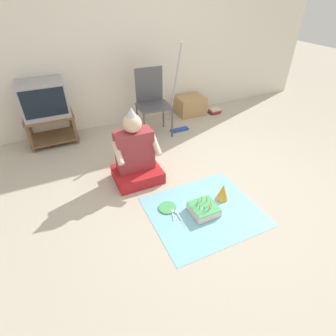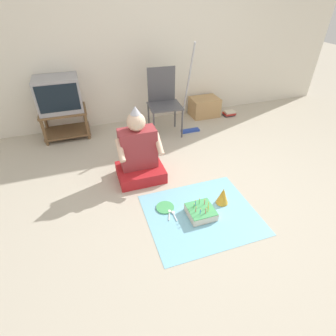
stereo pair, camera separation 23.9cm
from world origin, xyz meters
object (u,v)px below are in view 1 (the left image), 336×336
at_px(person_seated, 136,157).
at_px(birthday_cake, 204,209).
at_px(party_hat_blue, 223,192).
at_px(folding_chair, 152,98).
at_px(tv, 43,99).
at_px(book_pile, 215,111).
at_px(cardboard_box_stack, 190,106).
at_px(paper_plate, 167,208).
at_px(dust_mop, 177,105).

height_order(person_seated, birthday_cake, person_seated).
xyz_separation_m(birthday_cake, party_hat_blue, (0.28, 0.09, 0.05)).
bearing_deg(folding_chair, tv, 167.47).
distance_m(folding_chair, book_pile, 1.35).
bearing_deg(tv, cardboard_box_stack, 0.49).
distance_m(folding_chair, paper_plate, 1.77).
height_order(tv, party_hat_blue, tv).
height_order(book_pile, birthday_cake, birthday_cake).
xyz_separation_m(book_pile, party_hat_blue, (-1.16, -1.91, 0.06)).
bearing_deg(paper_plate, party_hat_blue, -11.24).
distance_m(cardboard_box_stack, dust_mop, 0.63).
relative_size(tv, folding_chair, 0.62).
relative_size(dust_mop, birthday_cake, 4.93).
bearing_deg(person_seated, folding_chair, 58.60).
distance_m(dust_mop, party_hat_blue, 1.74).
bearing_deg(birthday_cake, paper_plate, 145.65).
bearing_deg(paper_plate, cardboard_box_stack, 55.42).
bearing_deg(dust_mop, paper_plate, -119.56).
relative_size(party_hat_blue, paper_plate, 1.02).
distance_m(cardboard_box_stack, party_hat_blue, 2.20).
bearing_deg(book_pile, dust_mop, -165.24).
height_order(person_seated, party_hat_blue, person_seated).
bearing_deg(folding_chair, party_hat_blue, -87.46).
distance_m(dust_mop, book_pile, 0.95).
distance_m(cardboard_box_stack, birthday_cake, 2.39).
bearing_deg(person_seated, cardboard_box_stack, 42.68).
xyz_separation_m(folding_chair, paper_plate, (-0.51, -1.62, -0.52)).
distance_m(tv, folding_chair, 1.43).
xyz_separation_m(tv, birthday_cake, (1.19, -2.13, -0.59)).
bearing_deg(birthday_cake, cardboard_box_stack, 64.20).
relative_size(folding_chair, paper_plate, 5.10).
distance_m(book_pile, party_hat_blue, 2.24).
xyz_separation_m(dust_mop, birthday_cake, (-0.59, -1.78, -0.33)).
xyz_separation_m(book_pile, person_seated, (-1.86, -1.19, 0.26)).
bearing_deg(tv, person_seated, -59.34).
xyz_separation_m(cardboard_box_stack, dust_mop, (-0.45, -0.38, 0.22)).
xyz_separation_m(cardboard_box_stack, paper_plate, (-1.34, -1.95, -0.14)).
height_order(tv, dust_mop, dust_mop).
xyz_separation_m(tv, dust_mop, (1.78, -0.36, -0.26)).
bearing_deg(book_pile, birthday_cake, -125.87).
height_order(tv, cardboard_box_stack, tv).
xyz_separation_m(folding_chair, birthday_cake, (-0.21, -1.82, -0.48)).
relative_size(cardboard_box_stack, book_pile, 2.29).
bearing_deg(book_pile, cardboard_box_stack, 159.86).
bearing_deg(birthday_cake, tv, 119.12).
relative_size(tv, paper_plate, 3.14).
distance_m(person_seated, birthday_cake, 0.95).
bearing_deg(tv, dust_mop, -11.34).
distance_m(tv, paper_plate, 2.21).
bearing_deg(party_hat_blue, dust_mop, 79.71).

